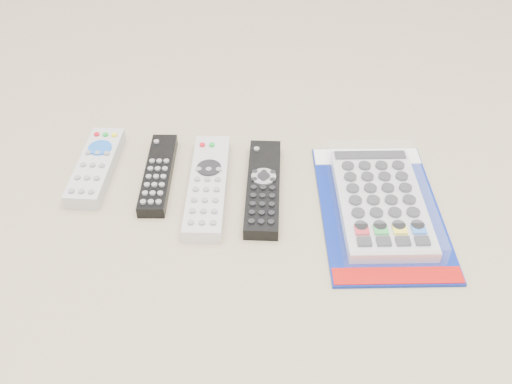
# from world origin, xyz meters

# --- Properties ---
(remote_small_grey) EXTENTS (0.06, 0.17, 0.03)m
(remote_small_grey) POSITION_xyz_m (-0.23, 0.03, 0.01)
(remote_small_grey) COLOR #ADADAF
(remote_small_grey) RESTS_ON ground
(remote_slim_black) EXTENTS (0.06, 0.18, 0.02)m
(remote_slim_black) POSITION_xyz_m (-0.13, 0.02, 0.01)
(remote_slim_black) COLOR black
(remote_slim_black) RESTS_ON ground
(remote_silver_dvd) EXTENTS (0.07, 0.22, 0.02)m
(remote_silver_dvd) POSITION_xyz_m (-0.05, 0.00, 0.01)
(remote_silver_dvd) COLOR silver
(remote_silver_dvd) RESTS_ON ground
(remote_large_black) EXTENTS (0.06, 0.21, 0.02)m
(remote_large_black) POSITION_xyz_m (0.03, 0.01, 0.01)
(remote_large_black) COLOR black
(remote_large_black) RESTS_ON ground
(jumbo_remote_packaged) EXTENTS (0.21, 0.30, 0.04)m
(jumbo_remote_packaged) POSITION_xyz_m (0.20, -0.01, 0.02)
(jumbo_remote_packaged) COLOR navy
(jumbo_remote_packaged) RESTS_ON ground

